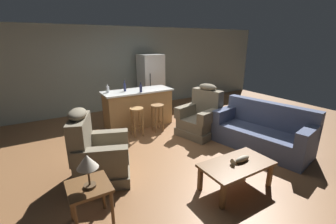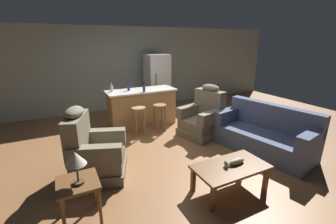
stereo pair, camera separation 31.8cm
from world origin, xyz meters
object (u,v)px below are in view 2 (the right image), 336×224
at_px(coffee_table, 231,169).
at_px(bottle_tall_green, 112,88).
at_px(refrigerator, 157,82).
at_px(couch, 264,135).
at_px(fish_figurine, 235,162).
at_px(recliner_near_island, 203,118).
at_px(bottle_short_amber, 144,88).
at_px(bar_stool_left, 139,116).
at_px(end_table, 78,189).
at_px(recliner_near_lamp, 94,152).
at_px(bottle_wine_dark, 129,86).
at_px(kitchen_island, 142,107).
at_px(table_lamp, 75,160).
at_px(bar_stool_right, 160,113).

xyz_separation_m(coffee_table, bottle_tall_green, (-0.90, 3.40, 0.66)).
bearing_deg(refrigerator, couch, -79.46).
xyz_separation_m(fish_figurine, recliner_near_island, (0.80, 1.95, -0.04)).
relative_size(coffee_table, bottle_short_amber, 4.44).
xyz_separation_m(bar_stool_left, bottle_short_amber, (0.29, 0.38, 0.57)).
bearing_deg(couch, end_table, -6.76).
xyz_separation_m(recliner_near_lamp, bottle_wine_dark, (1.24, 1.98, 0.63)).
height_order(kitchen_island, bar_stool_left, kitchen_island).
xyz_separation_m(table_lamp, refrigerator, (2.85, 4.12, 0.01)).
xyz_separation_m(recliner_near_lamp, bar_stool_left, (1.24, 1.29, 0.05)).
relative_size(bar_stool_right, refrigerator, 0.39).
relative_size(couch, bar_stool_right, 2.99).
bearing_deg(end_table, fish_figurine, -10.01).
height_order(couch, kitchen_island, kitchen_island).
bearing_deg(recliner_near_island, bottle_tall_green, -54.30).
height_order(kitchen_island, refrigerator, refrigerator).
xyz_separation_m(bottle_tall_green, bottle_wine_dark, (0.41, -0.07, 0.03)).
distance_m(end_table, bottle_wine_dark, 3.39).
relative_size(recliner_near_lamp, bar_stool_left, 1.76).
height_order(couch, bar_stool_left, couch).
height_order(recliner_near_lamp, bar_stool_right, recliner_near_lamp).
distance_m(bar_stool_right, bottle_tall_green, 1.35).
relative_size(kitchen_island, bottle_short_amber, 7.27).
distance_m(kitchen_island, refrigerator, 1.60).
relative_size(coffee_table, table_lamp, 2.68).
height_order(couch, recliner_near_lamp, recliner_near_lamp).
bearing_deg(fish_figurine, refrigerator, 80.62).
distance_m(coffee_table, bar_stool_left, 2.67).
xyz_separation_m(couch, bottle_wine_dark, (-2.00, 2.62, 0.72)).
distance_m(end_table, refrigerator, 5.01).
bearing_deg(kitchen_island, bar_stool_left, -116.05).
height_order(bar_stool_right, bottle_tall_green, bottle_tall_green).
bearing_deg(couch, coffee_table, 12.90).
height_order(table_lamp, bar_stool_right, table_lamp).
height_order(table_lamp, bottle_short_amber, bottle_short_amber).
relative_size(fish_figurine, refrigerator, 0.19).
height_order(fish_figurine, recliner_near_island, recliner_near_island).
xyz_separation_m(fish_figurine, couch, (1.44, 0.70, -0.12)).
height_order(fish_figurine, couch, couch).
bearing_deg(bar_stool_left, bottle_tall_green, 118.44).
bearing_deg(kitchen_island, recliner_near_island, -51.23).
distance_m(fish_figurine, couch, 1.60).
xyz_separation_m(couch, end_table, (-3.56, -0.32, 0.12)).
relative_size(recliner_near_island, kitchen_island, 0.67).
bearing_deg(coffee_table, bar_stool_left, 100.43).
distance_m(fish_figurine, bar_stool_right, 2.63).
height_order(kitchen_island, bar_stool_right, kitchen_island).
bearing_deg(bottle_tall_green, kitchen_island, -10.97).
bearing_deg(bottle_short_amber, end_table, -125.33).
distance_m(bar_stool_right, bottle_wine_dark, 1.06).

